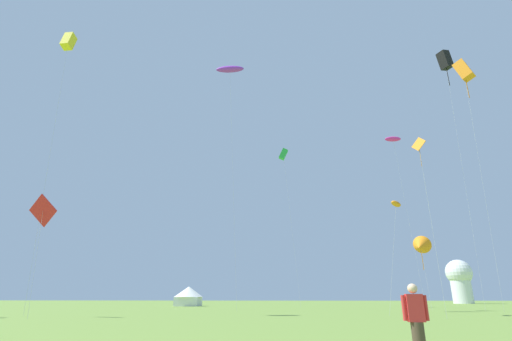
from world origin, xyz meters
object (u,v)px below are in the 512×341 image
Objects in this scene: kite_purple_parafoil at (230,69)px; kite_black_box at (445,61)px; festival_tent_left at (189,295)px; observatory_dome at (460,279)px; person_spectator at (417,325)px; kite_magenta_parafoil at (393,139)px; kite_orange_diamond at (420,150)px; kite_orange_box at (464,71)px; kite_orange_parafoil at (396,204)px; kite_red_diamond at (43,211)px; kite_yellow_box at (69,42)px; kite_orange_delta at (421,246)px; kite_green_box at (283,154)px.

kite_black_box reaches higher than kite_purple_parafoil.
festival_tent_left is 70.69m from observatory_dome.
person_spectator is at bearing -69.52° from festival_tent_left.
kite_orange_diamond is at bearing -102.58° from kite_magenta_parafoil.
kite_orange_box is 66.87m from observatory_dome.
kite_orange_box is at bearing 60.27° from person_spectator.
kite_black_box is at bearing 80.84° from kite_orange_box.
kite_black_box is (14.30, 16.25, 26.18)m from kite_orange_parafoil.
observatory_dome is at bearing 67.68° from person_spectator.
kite_red_diamond is 51.05m from kite_orange_box.
kite_orange_parafoil is 0.27× the size of kite_black_box.
kite_purple_parafoil reaches higher than kite_yellow_box.
kite_black_box is 58.49m from person_spectator.
kite_yellow_box is at bearing 139.74° from person_spectator.
kite_purple_parafoil reaches higher than kite_orange_delta.
person_spectator is (-6.77, -25.60, -8.83)m from kite_orange_parafoil.
kite_black_box is at bearing 20.93° from kite_yellow_box.
kite_yellow_box is 5.85× the size of festival_tent_left.
kite_orange_parafoil is 6.47m from kite_orange_diamond.
festival_tent_left is (-17.70, 5.86, -23.98)m from kite_green_box.
kite_black_box reaches higher than kite_orange_parafoil.
kite_magenta_parafoil is at bearing 79.84° from kite_orange_delta.
kite_orange_parafoil is at bearing 11.23° from kite_red_diamond.
kite_yellow_box is 45.65m from person_spectator.
kite_black_box is at bearing 48.65° from kite_orange_parafoil.
observatory_dome reaches higher than festival_tent_left.
kite_green_box is 3.14× the size of kite_orange_delta.
kite_magenta_parafoil reaches higher than kite_orange_diamond.
kite_red_diamond is at bearing -129.88° from observatory_dome.
kite_green_box is 15.57× the size of person_spectator.
festival_tent_left is at bearing 170.88° from kite_magenta_parafoil.
kite_orange_parafoil is 33.97m from kite_black_box.
kite_black_box is (25.39, -11.26, 10.03)m from kite_green_box.
kite_magenta_parafoil is at bearing 73.26° from kite_orange_parafoil.
kite_black_box is 21.62× the size of person_spectator.
kite_purple_parafoil is 6.23× the size of festival_tent_left.
kite_magenta_parafoil is at bearing 105.27° from kite_orange_box.
kite_red_diamond is at bearing -168.77° from kite_orange_parafoil.
observatory_dome reaches higher than kite_red_diamond.
kite_yellow_box is (-16.61, -10.75, -2.40)m from kite_purple_parafoil.
kite_yellow_box reaches higher than observatory_dome.
kite_orange_delta is at bearing -115.02° from observatory_dome.
kite_green_box is at bearing 71.02° from kite_purple_parafoil.
kite_green_box is 29.53m from kite_black_box.
kite_purple_parafoil is 3.72× the size of kite_orange_delta.
kite_red_diamond reaches higher than kite_orange_delta.
kite_orange_diamond reaches higher than kite_orange_parafoil.
kite_magenta_parafoil is 33.92m from kite_orange_parafoil.
kite_orange_delta is at bearing -31.84° from festival_tent_left.
kite_magenta_parafoil is 0.89× the size of kite_purple_parafoil.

